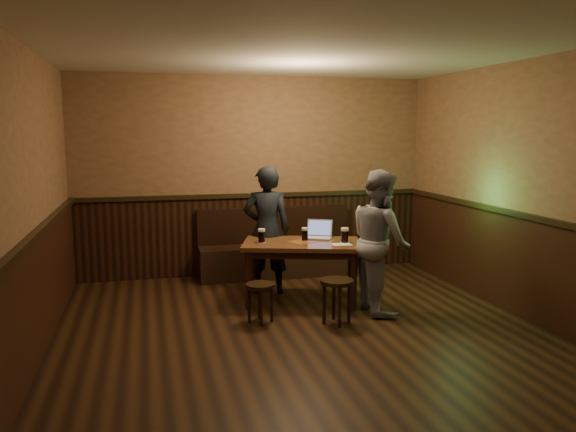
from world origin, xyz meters
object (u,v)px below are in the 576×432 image
(pint_right, at_px, (345,235))
(laptop, at_px, (319,233))
(pint_mid, at_px, (305,234))
(person_grey, at_px, (380,241))
(stool_left, at_px, (260,291))
(person_suit, at_px, (267,230))
(pint_left, at_px, (262,236))
(bench, at_px, (277,254))
(pub_table, at_px, (301,250))
(stool_right, at_px, (337,288))

(pint_right, xyz_separation_m, laptop, (-0.21, 0.35, -0.03))
(pint_mid, xyz_separation_m, person_grey, (0.72, -0.59, -0.00))
(stool_left, relative_size, person_suit, 0.26)
(pint_left, bearing_deg, pint_right, -14.01)
(bench, bearing_deg, stool_left, -108.13)
(pint_left, xyz_separation_m, person_suit, (0.15, 0.40, -0.01))
(stool_left, bearing_deg, bench, 71.87)
(pub_table, distance_m, stool_right, 0.89)
(laptop, bearing_deg, stool_left, -111.68)
(stool_right, bearing_deg, pint_mid, 96.01)
(person_suit, bearing_deg, stool_left, 85.08)
(pint_mid, bearing_deg, pint_left, 179.11)
(pint_left, distance_m, pint_mid, 0.53)
(pint_right, bearing_deg, stool_right, -115.84)
(bench, distance_m, pub_table, 1.34)
(pub_table, bearing_deg, bench, 107.26)
(laptop, bearing_deg, pint_left, -144.51)
(person_grey, bearing_deg, pint_right, 39.18)
(stool_left, distance_m, stool_right, 0.82)
(stool_left, xyz_separation_m, person_suit, (0.31, 1.08, 0.47))
(stool_left, distance_m, pint_mid, 1.07)
(pub_table, xyz_separation_m, stool_right, (0.16, -0.84, -0.25))
(pint_left, relative_size, laptop, 0.43)
(laptop, xyz_separation_m, person_grey, (0.50, -0.71, 0.02))
(pint_right, height_order, laptop, laptop)
(pub_table, relative_size, stool_left, 3.61)
(bench, xyz_separation_m, pub_table, (0.00, -1.30, 0.32))
(laptop, relative_size, person_grey, 0.24)
(stool_right, relative_size, laptop, 1.22)
(pub_table, relative_size, person_suit, 0.95)
(laptop, bearing_deg, pint_mid, -123.93)
(pub_table, bearing_deg, pint_left, -171.85)
(person_suit, distance_m, person_grey, 1.48)
(pint_mid, bearing_deg, pint_right, -28.47)
(pub_table, height_order, pint_left, pint_left)
(bench, bearing_deg, person_grey, -66.94)
(stool_right, xyz_separation_m, laptop, (0.12, 1.02, 0.41))
(pub_table, xyz_separation_m, pint_mid, (0.06, 0.07, 0.18))
(stool_right, distance_m, pint_left, 1.19)
(person_suit, relative_size, person_grey, 1.00)
(pub_table, xyz_separation_m, pint_right, (0.48, -0.16, 0.19))
(stool_right, bearing_deg, pint_right, 64.16)
(pub_table, bearing_deg, person_grey, -16.71)
(pub_table, distance_m, stool_left, 0.92)
(stool_right, xyz_separation_m, pint_right, (0.33, 0.67, 0.44))
(stool_left, bearing_deg, pint_mid, 44.34)
(pint_left, height_order, laptop, laptop)
(pint_right, bearing_deg, person_suit, 141.34)
(person_suit, bearing_deg, pint_right, 152.24)
(bench, distance_m, person_grey, 2.05)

